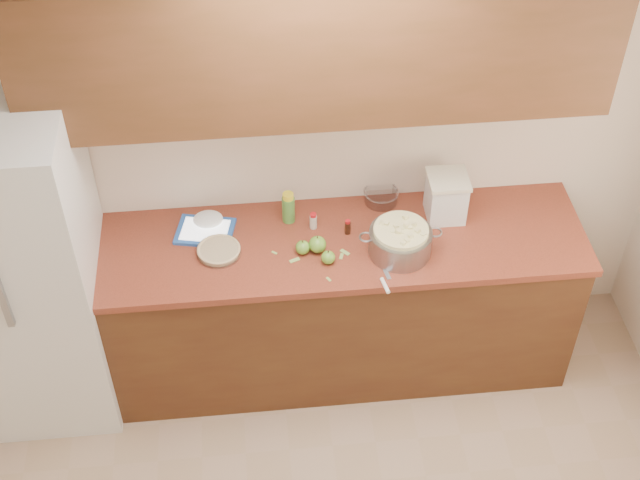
{
  "coord_description": "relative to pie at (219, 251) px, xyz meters",
  "views": [
    {
      "loc": [
        -0.33,
        -1.68,
        3.96
      ],
      "look_at": [
        -0.01,
        1.43,
        0.98
      ],
      "focal_mm": 50.0,
      "sensor_mm": 36.0,
      "label": 1
    }
  ],
  "objects": [
    {
      "name": "tablet",
      "position": [
        -0.07,
        0.16,
        -0.01
      ],
      "size": [
        0.32,
        0.27,
        0.02
      ],
      "rotation": [
        0.0,
        0.0,
        -0.22
      ],
      "color": "#2354AA",
      "rests_on": "counter_run"
    },
    {
      "name": "peel_e",
      "position": [
        0.61,
        -0.06,
        -0.02
      ],
      "size": [
        0.05,
        0.05,
        0.0
      ],
      "primitive_type": "cube",
      "rotation": [
        0.0,
        0.0,
        2.33
      ],
      "color": "#93B357",
      "rests_on": "counter_run"
    },
    {
      "name": "room_shell",
      "position": [
        0.5,
        -1.44,
        0.36
      ],
      "size": [
        3.6,
        3.6,
        3.6
      ],
      "color": "tan",
      "rests_on": "ground"
    },
    {
      "name": "colander",
      "position": [
        0.88,
        -0.08,
        0.05
      ],
      "size": [
        0.41,
        0.31,
        0.15
      ],
      "rotation": [
        0.0,
        0.0,
        -0.37
      ],
      "color": "gray",
      "rests_on": "counter_run"
    },
    {
      "name": "pie",
      "position": [
        0.0,
        0.0,
        0.0
      ],
      "size": [
        0.22,
        0.22,
        0.04
      ],
      "rotation": [
        0.0,
        0.0,
        0.31
      ],
      "color": "silver",
      "rests_on": "counter_run"
    },
    {
      "name": "paper_towel",
      "position": [
        -0.05,
        0.22,
        0.01
      ],
      "size": [
        0.18,
        0.17,
        0.06
      ],
      "primitive_type": "ellipsoid",
      "rotation": [
        0.0,
        0.0,
        0.36
      ],
      "color": "white",
      "rests_on": "counter_run"
    },
    {
      "name": "mixing_bowl",
      "position": [
        0.84,
        0.3,
        0.02
      ],
      "size": [
        0.18,
        0.18,
        0.07
      ],
      "rotation": [
        0.0,
        0.0,
        -0.28
      ],
      "color": "silver",
      "rests_on": "counter_run"
    },
    {
      "name": "fridge",
      "position": [
        -0.94,
        -0.0,
        -0.04
      ],
      "size": [
        0.7,
        0.7,
        1.8
      ],
      "primitive_type": "cube",
      "color": "silver",
      "rests_on": "ground"
    },
    {
      "name": "upper_cabinets",
      "position": [
        0.5,
        0.19,
        1.01
      ],
      "size": [
        2.6,
        0.34,
        0.7
      ],
      "primitive_type": "cube",
      "color": "brown",
      "rests_on": "room_shell"
    },
    {
      "name": "peel_c",
      "position": [
        0.59,
        -0.08,
        -0.02
      ],
      "size": [
        0.03,
        0.04,
        0.0
      ],
      "primitive_type": "cube",
      "rotation": [
        0.0,
        0.0,
        -1.9
      ],
      "color": "#93B357",
      "rests_on": "counter_run"
    },
    {
      "name": "vanilla_bottle",
      "position": [
        0.64,
        0.08,
        0.02
      ],
      "size": [
        0.03,
        0.03,
        0.08
      ],
      "rotation": [
        0.0,
        0.0,
        -0.08
      ],
      "color": "black",
      "rests_on": "counter_run"
    },
    {
      "name": "peel_b",
      "position": [
        0.27,
        -0.02,
        -0.02
      ],
      "size": [
        0.03,
        0.03,
        0.0
      ],
      "primitive_type": "cube",
      "rotation": [
        0.0,
        0.0,
        2.45
      ],
      "color": "#93B357",
      "rests_on": "counter_run"
    },
    {
      "name": "counter_run",
      "position": [
        0.5,
        0.03,
        -0.48
      ],
      "size": [
        2.64,
        0.68,
        0.92
      ],
      "color": "#4F2E16",
      "rests_on": "ground"
    },
    {
      "name": "flour_canister",
      "position": [
        1.15,
        0.16,
        0.11
      ],
      "size": [
        0.2,
        0.2,
        0.25
      ],
      "rotation": [
        0.0,
        0.0,
        -0.01
      ],
      "color": "silver",
      "rests_on": "counter_run"
    },
    {
      "name": "cinnamon_shaker",
      "position": [
        0.48,
        0.14,
        0.03
      ],
      "size": [
        0.04,
        0.04,
        0.09
      ],
      "rotation": [
        0.0,
        0.0,
        -0.37
      ],
      "color": "beige",
      "rests_on": "counter_run"
    },
    {
      "name": "peel_d",
      "position": [
        0.36,
        -0.09,
        -0.02
      ],
      "size": [
        0.06,
        0.04,
        0.0
      ],
      "primitive_type": "cube",
      "rotation": [
        0.0,
        0.0,
        0.38
      ],
      "color": "#93B357",
      "rests_on": "counter_run"
    },
    {
      "name": "apple_left",
      "position": [
        0.41,
        -0.04,
        0.02
      ],
      "size": [
        0.07,
        0.07,
        0.08
      ],
      "color": "#5E932B",
      "rests_on": "counter_run"
    },
    {
      "name": "peel_a",
      "position": [
        0.51,
        -0.23,
        -0.02
      ],
      "size": [
        0.03,
        0.03,
        0.0
      ],
      "primitive_type": "cube",
      "rotation": [
        0.0,
        0.0,
        2.12
      ],
      "color": "#93B357",
      "rests_on": "counter_run"
    },
    {
      "name": "apple_center",
      "position": [
        0.48,
        -0.03,
        0.02
      ],
      "size": [
        0.09,
        0.09,
        0.1
      ],
      "color": "#5E932B",
      "rests_on": "counter_run"
    },
    {
      "name": "lemon_bottle",
      "position": [
        0.36,
        0.2,
        0.07
      ],
      "size": [
        0.06,
        0.06,
        0.18
      ],
      "rotation": [
        0.0,
        0.0,
        -0.01
      ],
      "color": "#4C8C38",
      "rests_on": "counter_run"
    },
    {
      "name": "apple_front",
      "position": [
        0.52,
        -0.12,
        0.02
      ],
      "size": [
        0.07,
        0.07,
        0.08
      ],
      "color": "#5E932B",
      "rests_on": "counter_run"
    },
    {
      "name": "paring_knife",
      "position": [
        0.77,
        -0.29,
        -0.01
      ],
      "size": [
        0.06,
        0.2,
        0.02
      ],
      "rotation": [
        0.0,
        0.0,
        0.19
      ],
      "color": "gray",
      "rests_on": "counter_run"
    }
  ]
}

